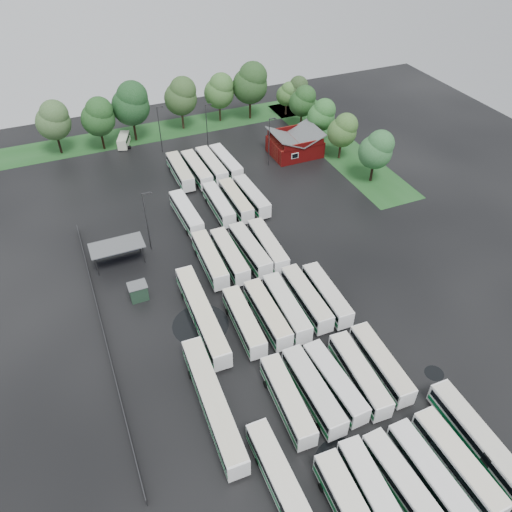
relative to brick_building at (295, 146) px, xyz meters
name	(u,v)px	position (x,y,z in m)	size (l,w,h in m)	color
ground	(277,325)	(-24.00, -42.77, -1.87)	(160.00, 160.00, 0.00)	black
brick_building	(295,146)	(0.00, 0.00, 0.00)	(10.07, 8.60, 5.39)	maroon
wash_shed	(117,247)	(-41.20, -20.74, 1.12)	(8.20, 4.20, 3.58)	#2D2D30
utility_hut	(138,291)	(-40.20, -30.17, -0.55)	(2.70, 2.20, 2.62)	#1B3424
grass_strip_north	(167,130)	(-22.00, 22.03, -1.86)	(80.00, 10.00, 0.01)	#19471A
grass_strip_east	(335,145)	(10.00, 0.03, -1.86)	(10.00, 50.00, 0.01)	#19471A
west_fence	(103,329)	(-46.20, -34.77, -1.27)	(0.10, 50.00, 1.20)	#2D2D30
bus_r0c1	(375,496)	(-25.35, -68.50, -0.09)	(3.06, 11.74, 3.24)	white
bus_r0c2	(403,484)	(-22.05, -68.59, -0.13)	(2.89, 11.40, 3.15)	white
bus_r0c3	(430,475)	(-18.98, -68.87, -0.10)	(2.68, 11.57, 3.21)	white
bus_r0c4	(457,463)	(-15.56, -68.92, -0.05)	(2.73, 11.88, 3.30)	white
bus_r1c0	(287,400)	(-28.45, -55.15, -0.11)	(2.98, 11.59, 3.20)	white
bus_r1c1	(313,390)	(-25.15, -55.23, -0.06)	(2.60, 11.79, 3.28)	white
bus_r1c2	(335,382)	(-22.19, -55.13, -0.14)	(2.84, 11.37, 3.14)	white
bus_r1c3	(359,374)	(-18.93, -55.37, -0.09)	(3.04, 11.69, 3.22)	white
bus_r1c4	(381,363)	(-15.57, -55.00, -0.12)	(2.84, 11.51, 3.18)	white
bus_r2c0	(244,321)	(-28.48, -41.85, -0.13)	(2.84, 11.45, 3.16)	white
bus_r2c1	(267,313)	(-25.02, -41.80, -0.10)	(2.55, 11.56, 3.21)	white
bus_r2c2	(286,307)	(-22.13, -41.76, -0.08)	(2.82, 11.75, 3.25)	white
bus_r2c3	(306,298)	(-18.79, -41.25, -0.06)	(2.63, 11.80, 3.28)	white
bus_r2c4	(327,295)	(-15.74, -41.72, -0.13)	(2.75, 11.40, 3.16)	white
bus_r3c0	(210,259)	(-28.50, -27.91, -0.07)	(2.82, 11.81, 3.27)	white
bus_r3c1	(230,256)	(-25.38, -28.25, -0.09)	(2.56, 11.59, 3.22)	white
bus_r3c2	(250,249)	(-21.90, -28.10, -0.09)	(2.84, 11.69, 3.23)	white
bus_r3c3	(268,245)	(-18.93, -28.31, -0.08)	(2.82, 11.75, 3.25)	white
bus_r4c0	(186,213)	(-28.20, -14.58, -0.09)	(2.85, 11.70, 3.24)	white
bus_r4c2	(219,204)	(-22.10, -14.09, -0.12)	(2.54, 11.43, 3.17)	white
bus_r4c3	(236,200)	(-18.86, -14.15, -0.11)	(2.50, 11.49, 3.19)	white
bus_r4c4	(252,196)	(-15.75, -14.05, -0.12)	(2.82, 11.49, 3.18)	white
bus_r5c1	(180,171)	(-25.15, -0.42, -0.07)	(2.57, 11.72, 3.26)	white
bus_r5c2	(197,169)	(-21.98, -1.08, -0.05)	(2.86, 11.93, 3.30)	white
bus_r5c3	(212,165)	(-18.82, -0.79, -0.04)	(2.85, 11.98, 3.32)	white
bus_r5c4	(226,162)	(-15.76, -0.66, -0.08)	(3.07, 11.80, 3.25)	white
artic_bus_west_a	(290,500)	(-33.19, -65.55, -0.12)	(2.46, 17.01, 3.15)	white
artic_bus_west_b	(202,314)	(-33.28, -38.53, -0.04)	(2.82, 17.78, 3.29)	white
artic_bus_west_c	(213,402)	(-36.47, -52.19, -0.03)	(3.02, 17.86, 3.30)	white
artic_bus_east	(488,451)	(-11.71, -69.17, -0.12)	(2.61, 16.98, 3.14)	white
minibus	(124,140)	(-32.50, 17.99, -0.58)	(3.68, 5.67, 2.32)	beige
tree_north_0	(54,120)	(-45.39, 19.82, 5.64)	(7.04, 7.04, 11.67)	black
tree_north_1	(98,116)	(-36.65, 18.10, 5.58)	(6.98, 6.98, 11.57)	black
tree_north_2	(131,103)	(-29.35, 19.49, 6.70)	(8.04, 8.04, 13.32)	black
tree_north_3	(181,96)	(-17.97, 21.02, 5.92)	(7.31, 7.31, 12.10)	#3A2A1C
tree_north_4	(220,91)	(-8.74, 21.53, 5.48)	(6.89, 6.89, 11.41)	#342617
tree_north_5	(251,83)	(-1.63, 20.06, 6.78)	(8.12, 8.12, 13.44)	black
tree_north_6	(297,90)	(9.47, 18.34, 4.04)	(5.54, 5.54, 9.18)	black
tree_east_0	(377,149)	(9.11, -15.66, 4.95)	(6.40, 6.40, 10.59)	black
tree_east_1	(343,130)	(8.04, -5.29, 4.47)	(5.95, 5.95, 9.86)	#331E14
tree_east_2	(322,115)	(7.72, 2.93, 4.43)	(5.91, 5.91, 9.80)	black
tree_east_3	(303,101)	(7.26, 10.92, 4.50)	(5.98, 5.98, 9.90)	#2E2014
tree_east_4	(287,94)	(7.15, 18.72, 3.28)	(4.87, 4.83, 8.00)	#35241A
lamp_post_ne	(270,139)	(-6.85, -2.10, 3.99)	(1.55, 0.30, 10.09)	#2D2D30
lamp_post_nw	(147,218)	(-35.71, -19.57, 4.30)	(1.63, 0.32, 10.62)	#2D2D30
lamp_post_back_w	(160,126)	(-25.47, 11.89, 4.02)	(1.56, 0.30, 10.13)	#2D2D30
lamp_post_back_e	(207,122)	(-15.46, 11.22, 3.48)	(1.42, 0.28, 9.20)	#2D2D30
puddle_0	(343,465)	(-25.87, -63.75, -1.86)	(6.28, 6.28, 0.01)	black
puddle_1	(438,431)	(-14.02, -64.56, -1.86)	(3.79, 3.79, 0.01)	black
puddle_2	(200,325)	(-33.66, -38.61, -1.86)	(7.81, 7.81, 0.01)	black
puddle_3	(330,315)	(-16.27, -44.04, -1.86)	(3.42, 3.42, 0.01)	black
puddle_4	(434,373)	(-9.25, -57.88, -1.86)	(2.44, 2.44, 0.01)	black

